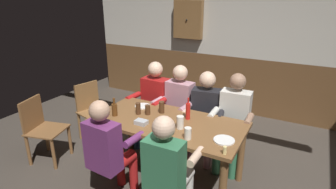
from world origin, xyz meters
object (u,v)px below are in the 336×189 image
chair_empty_near_left (93,109)px  bottle_1 (115,109)px  plate_1 (224,140)px  bottle_0 (188,111)px  wall_dart_cabinet (188,19)px  dining_table (168,129)px  pint_glass_3 (138,109)px  chair_empty_near_right (42,128)px  person_0 (153,100)px  person_3 (233,118)px  plate_0 (143,106)px  person_1 (177,106)px  person_5 (168,167)px  pint_glass_2 (188,133)px  person_4 (109,148)px  pint_glass_0 (180,122)px  table_candle (225,150)px  condiment_caddy (141,122)px  pint_glass_1 (148,110)px  pint_glass_4 (162,107)px  person_2 (205,112)px

chair_empty_near_left → bottle_1: bottle_1 is taller
plate_1 → bottle_0: size_ratio=0.80×
wall_dart_cabinet → bottle_1: bearing=-86.0°
dining_table → pint_glass_3: bearing=179.7°
chair_empty_near_right → bottle_1: size_ratio=3.86×
person_0 → bottle_0: 0.95m
person_3 → wall_dart_cabinet: (-1.42, 1.68, 1.02)m
person_0 → plate_0: size_ratio=6.21×
chair_empty_near_left → bottle_0: 1.77m
person_1 → person_5: size_ratio=1.04×
person_3 → bottle_1: (-1.24, -0.82, 0.18)m
pint_glass_2 → person_5: bearing=-93.8°
dining_table → chair_empty_near_right: size_ratio=2.01×
chair_empty_near_left → person_5: bearing=75.0°
person_4 → pint_glass_2: (0.73, 0.39, 0.17)m
pint_glass_0 → wall_dart_cabinet: bearing=112.8°
table_candle → pint_glass_2: 0.43m
condiment_caddy → wall_dart_cabinet: bearing=103.0°
plate_0 → bottle_1: bottle_1 is taller
bottle_0 → person_5: bearing=-78.2°
table_candle → plate_1: size_ratio=0.37×
chair_empty_near_right → pint_glass_2: size_ratio=7.05×
condiment_caddy → table_candle: bearing=-8.6°
chair_empty_near_left → pint_glass_3: 1.23m
person_0 → person_4: bearing=104.6°
bottle_1 → pint_glass_1: (0.33, 0.22, -0.02)m
wall_dart_cabinet → pint_glass_3: bearing=-80.2°
bottle_0 → person_0: bearing=147.4°
person_3 → bottle_1: bearing=31.2°
person_4 → condiment_caddy: person_4 is taller
chair_empty_near_right → chair_empty_near_left: (0.17, 0.80, 0.00)m
person_1 → plate_0: bearing=59.1°
person_0 → person_3: 1.20m
table_candle → plate_0: (-1.30, 0.60, -0.03)m
person_1 → person_3: (0.81, 0.00, -0.00)m
chair_empty_near_left → pint_glass_0: pint_glass_0 is taller
chair_empty_near_right → pint_glass_4: (1.51, 0.61, 0.37)m
person_4 → chair_empty_near_right: (-1.34, 0.22, -0.19)m
wall_dart_cabinet → plate_0: bearing=-81.4°
person_4 → person_2: bearing=71.0°
person_1 → condiment_caddy: bearing=92.2°
person_0 → person_3: (1.20, -0.01, -0.01)m
wall_dart_cabinet → plate_1: bearing=-58.1°
chair_empty_near_right → condiment_caddy: chair_empty_near_right is taller
plate_0 → plate_1: bearing=-16.6°
pint_glass_2 → chair_empty_near_left: bearing=161.6°
person_5 → bottle_1: person_5 is taller
dining_table → person_5: bearing=-61.6°
person_1 → person_4: (-0.14, -1.31, -0.02)m
plate_1 → wall_dart_cabinet: bearing=121.9°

